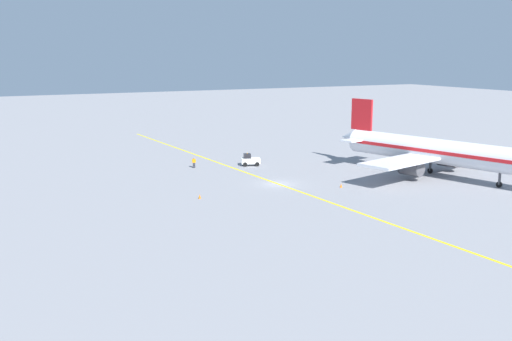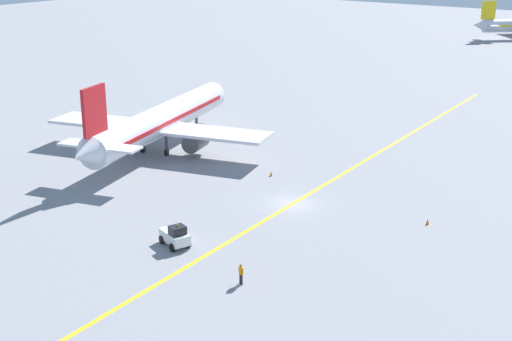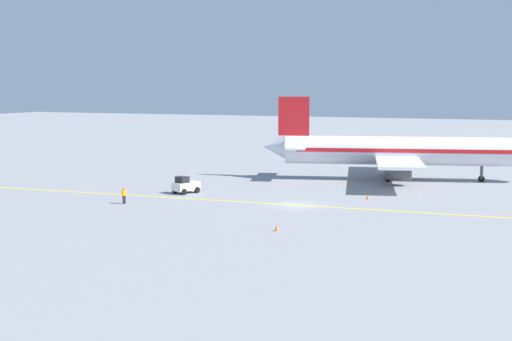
% 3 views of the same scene
% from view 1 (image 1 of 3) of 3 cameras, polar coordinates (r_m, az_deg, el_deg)
% --- Properties ---
extents(ground_plane, '(400.00, 400.00, 0.00)m').
position_cam_1_polar(ground_plane, '(83.02, 2.13, -1.30)').
color(ground_plane, gray).
extents(apron_yellow_centreline, '(5.92, 119.89, 0.01)m').
position_cam_1_polar(apron_yellow_centreline, '(83.02, 2.13, -1.29)').
color(apron_yellow_centreline, yellow).
rests_on(apron_yellow_centreline, ground).
extents(airplane_at_gate, '(28.40, 35.05, 10.60)m').
position_cam_1_polar(airplane_at_gate, '(91.30, 16.65, 1.75)').
color(airplane_at_gate, silver).
rests_on(airplane_at_gate, ground).
extents(baggage_tug_white, '(3.33, 2.56, 2.11)m').
position_cam_1_polar(baggage_tug_white, '(96.28, -0.57, 0.99)').
color(baggage_tug_white, white).
rests_on(baggage_tug_white, ground).
extents(ground_crew_worker, '(0.54, 0.35, 1.68)m').
position_cam_1_polar(ground_crew_worker, '(94.91, -5.93, 0.79)').
color(ground_crew_worker, '#23232D').
rests_on(ground_crew_worker, ground).
extents(traffic_cone_near_nose, '(0.32, 0.32, 0.55)m').
position_cam_1_polar(traffic_cone_near_nose, '(81.63, 8.11, -1.42)').
color(traffic_cone_near_nose, orange).
rests_on(traffic_cone_near_nose, ground).
extents(traffic_cone_mid_apron, '(0.32, 0.32, 0.55)m').
position_cam_1_polar(traffic_cone_mid_apron, '(75.02, -5.38, -2.47)').
color(traffic_cone_mid_apron, orange).
rests_on(traffic_cone_mid_apron, ground).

